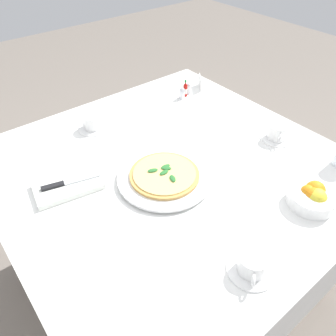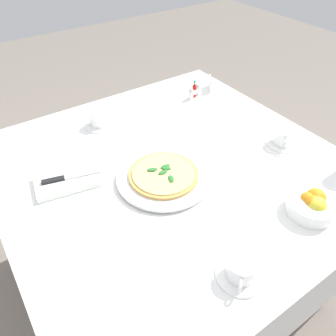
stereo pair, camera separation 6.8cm
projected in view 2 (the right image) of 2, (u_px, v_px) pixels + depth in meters
The scene contains 14 objects.
ground_plane at pixel (171, 277), 1.69m from camera, with size 8.00×8.00×0.00m, color slate.
dining_table at pixel (172, 190), 1.29m from camera, with size 1.20×1.20×0.75m.
pizza_plate at pixel (164, 177), 1.14m from camera, with size 0.33×0.33×0.02m.
pizza at pixel (164, 174), 1.14m from camera, with size 0.24×0.24×0.02m.
coffee_cup_near_right at pixel (241, 270), 0.85m from camera, with size 0.13×0.13×0.06m.
coffee_cup_near_left at pixel (99, 120), 1.40m from camera, with size 0.13×0.13×0.06m.
coffee_cup_back_corner at pixel (283, 138), 1.29m from camera, with size 0.13×0.13×0.07m.
napkin_folded at pixel (68, 180), 1.13m from camera, with size 0.24×0.17×0.02m.
dinner_knife at pixel (68, 177), 1.13m from camera, with size 0.19×0.07×0.01m.
citrus_bowl at pixel (312, 204), 1.02m from camera, with size 0.15×0.15×0.07m.
hot_sauce_bottle at pixel (194, 90), 1.58m from camera, with size 0.02×0.02×0.08m.
salt_shaker at pixel (197, 90), 1.61m from camera, with size 0.03×0.03×0.06m.
pepper_shaker at pixel (191, 94), 1.57m from camera, with size 0.03×0.03×0.06m.
menu_card at pixel (210, 84), 1.65m from camera, with size 0.06×0.08×0.06m.
Camera 2 is at (-0.53, -0.76, 1.52)m, focal length 35.38 mm.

